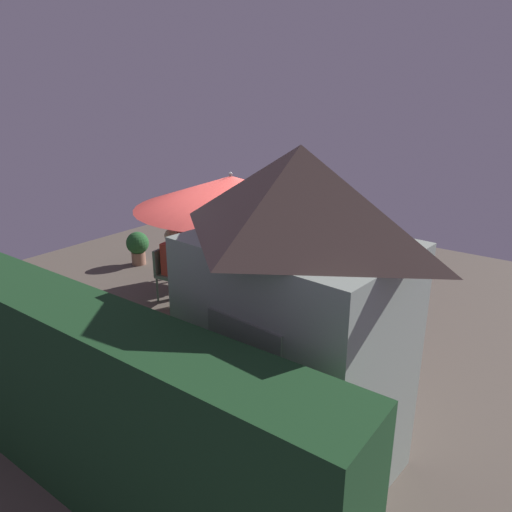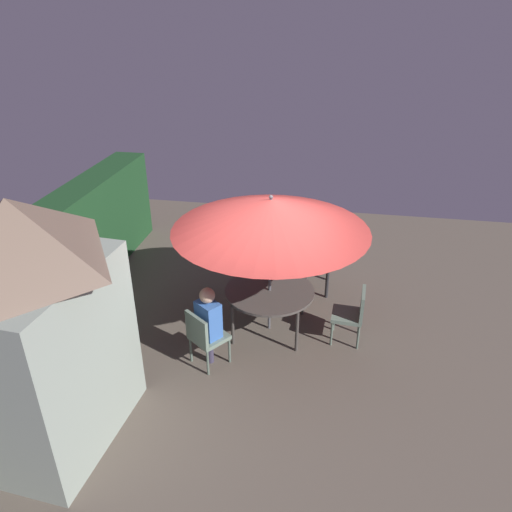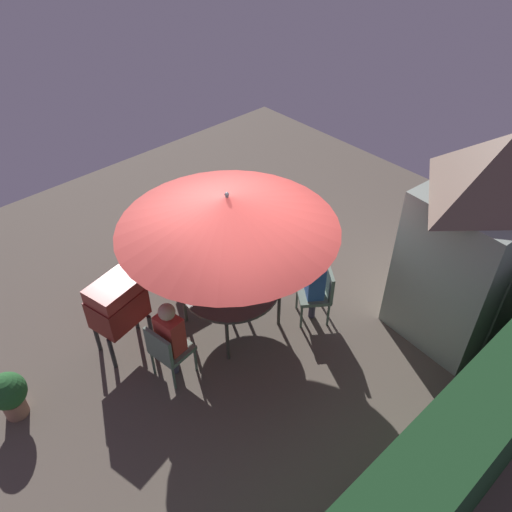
% 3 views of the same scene
% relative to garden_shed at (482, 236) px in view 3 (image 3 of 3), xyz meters
% --- Properties ---
extents(ground_plane, '(11.00, 11.00, 0.00)m').
position_rel_garden_shed_xyz_m(ground_plane, '(2.27, -2.13, -1.56)').
color(ground_plane, brown).
extents(hedge_backdrop, '(7.19, 0.65, 1.83)m').
position_rel_garden_shed_xyz_m(hedge_backdrop, '(2.27, 1.37, -0.64)').
color(hedge_backdrop, '#193D1E').
rests_on(hedge_backdrop, ground).
extents(garden_shed, '(2.05, 1.60, 3.06)m').
position_rel_garden_shed_xyz_m(garden_shed, '(0.00, 0.00, 0.00)').
color(garden_shed, gray).
rests_on(garden_shed, ground).
extents(patio_table, '(1.41, 1.41, 0.73)m').
position_rel_garden_shed_xyz_m(patio_table, '(2.54, -2.21, -0.88)').
color(patio_table, '#47423D').
rests_on(patio_table, ground).
extents(patio_umbrella, '(2.91, 2.91, 2.30)m').
position_rel_garden_shed_xyz_m(patio_umbrella, '(2.54, -2.21, 0.44)').
color(patio_umbrella, '#4C4C51').
rests_on(patio_umbrella, ground).
extents(bbq_grill, '(0.79, 0.64, 1.20)m').
position_rel_garden_shed_xyz_m(bbq_grill, '(3.96, -2.87, -0.71)').
color(bbq_grill, maroon).
rests_on(bbq_grill, ground).
extents(chair_near_shed, '(0.53, 0.52, 0.90)m').
position_rel_garden_shed_xyz_m(chair_near_shed, '(3.79, -2.02, -1.04)').
color(chair_near_shed, slate).
rests_on(chair_near_shed, ground).
extents(chair_far_side, '(0.65, 0.65, 0.90)m').
position_rel_garden_shed_xyz_m(chair_far_side, '(1.50, -1.43, -1.04)').
color(chair_far_side, slate).
rests_on(chair_far_side, ground).
extents(chair_toward_hedge, '(0.49, 0.49, 0.90)m').
position_rel_garden_shed_xyz_m(chair_toward_hedge, '(2.46, -3.51, -1.04)').
color(chair_toward_hedge, slate).
rests_on(chair_toward_hedge, ground).
extents(potted_plant_by_shed, '(0.46, 0.46, 0.69)m').
position_rel_garden_shed_xyz_m(potted_plant_by_shed, '(5.57, -2.85, -1.16)').
color(potted_plant_by_shed, '#936651').
rests_on(potted_plant_by_shed, ground).
extents(person_in_red, '(0.29, 0.37, 1.26)m').
position_rel_garden_shed_xyz_m(person_in_red, '(3.70, -2.03, -0.78)').
color(person_in_red, '#CC3D33').
rests_on(person_in_red, ground).
extents(person_in_blue, '(0.40, 0.42, 1.26)m').
position_rel_garden_shed_xyz_m(person_in_blue, '(1.57, -1.48, -0.78)').
color(person_in_blue, '#3866B2').
rests_on(person_in_blue, ground).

